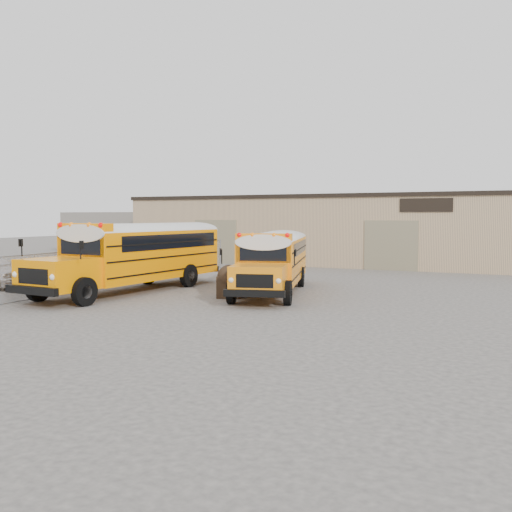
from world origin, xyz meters
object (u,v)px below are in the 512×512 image
at_px(tarp_bundle, 229,281).
at_px(car_white, 76,269).
at_px(school_bus_left, 215,245).
at_px(car_dark, 101,258).
at_px(school_bus_right, 287,249).

height_order(tarp_bundle, car_white, tarp_bundle).
distance_m(school_bus_left, car_dark, 8.68).
relative_size(school_bus_left, school_bus_right, 1.13).
bearing_deg(car_white, tarp_bundle, -85.74).
height_order(school_bus_right, car_white, school_bus_right).
bearing_deg(school_bus_right, car_dark, -178.44).
distance_m(school_bus_right, car_dark, 12.18).
bearing_deg(car_dark, tarp_bundle, -126.50).
height_order(school_bus_left, car_white, school_bus_left).
relative_size(tarp_bundle, car_white, 0.30).
bearing_deg(tarp_bundle, school_bus_left, 123.36).
height_order(school_bus_right, car_dark, school_bus_right).
bearing_deg(car_white, car_dark, 44.08).
distance_m(school_bus_right, tarp_bundle, 7.82).
relative_size(school_bus_left, tarp_bundle, 7.90).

